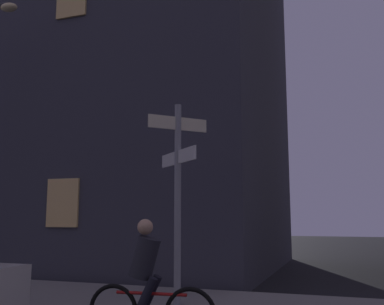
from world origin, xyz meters
TOP-DOWN VIEW (x-y plane):
  - sidewalk_kerb at (0.00, 6.23)m, footprint 40.00×2.65m
  - signpost at (0.46, 5.76)m, footprint 1.03×1.03m
  - cyclist at (0.68, 4.07)m, footprint 1.82×0.36m
  - building_left_block at (-4.87, 12.21)m, footprint 12.14×8.96m

SIDE VIEW (x-z plane):
  - sidewalk_kerb at x=0.00m, z-range 0.00..0.14m
  - cyclist at x=0.68m, z-range -0.06..1.55m
  - signpost at x=0.46m, z-range 0.43..3.97m
  - building_left_block at x=-4.87m, z-range 0.00..14.00m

